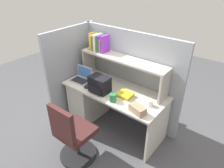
{
  "coord_description": "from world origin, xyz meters",
  "views": [
    {
      "loc": [
        1.6,
        -2.06,
        2.33
      ],
      "look_at": [
        0.0,
        -0.05,
        0.85
      ],
      "focal_mm": 32.51,
      "sensor_mm": 36.0,
      "label": 1
    }
  ],
  "objects_px": {
    "paper_cup": "(150,103)",
    "snack_canister": "(113,98)",
    "laptop": "(82,77)",
    "computer_mouse": "(88,86)",
    "office_chair": "(73,137)",
    "backpack": "(99,85)",
    "tissue_box": "(137,109)"
  },
  "relations": [
    {
      "from": "paper_cup",
      "to": "office_chair",
      "type": "xyz_separation_m",
      "value": [
        -0.65,
        -0.82,
        -0.38
      ]
    },
    {
      "from": "paper_cup",
      "to": "backpack",
      "type": "bearing_deg",
      "value": -169.05
    },
    {
      "from": "tissue_box",
      "to": "snack_canister",
      "type": "bearing_deg",
      "value": -166.16
    },
    {
      "from": "paper_cup",
      "to": "snack_canister",
      "type": "relative_size",
      "value": 0.73
    },
    {
      "from": "backpack",
      "to": "paper_cup",
      "type": "xyz_separation_m",
      "value": [
        0.77,
        0.15,
        -0.07
      ]
    },
    {
      "from": "laptop",
      "to": "paper_cup",
      "type": "relative_size",
      "value": 3.85
    },
    {
      "from": "office_chair",
      "to": "snack_canister",
      "type": "bearing_deg",
      "value": -109.51
    },
    {
      "from": "laptop",
      "to": "tissue_box",
      "type": "relative_size",
      "value": 1.46
    },
    {
      "from": "laptop",
      "to": "paper_cup",
      "type": "xyz_separation_m",
      "value": [
        1.22,
        0.07,
        -0.01
      ]
    },
    {
      "from": "computer_mouse",
      "to": "paper_cup",
      "type": "xyz_separation_m",
      "value": [
        0.99,
        0.17,
        0.03
      ]
    },
    {
      "from": "computer_mouse",
      "to": "office_chair",
      "type": "distance_m",
      "value": 0.81
    },
    {
      "from": "paper_cup",
      "to": "office_chair",
      "type": "relative_size",
      "value": 0.09
    },
    {
      "from": "computer_mouse",
      "to": "tissue_box",
      "type": "height_order",
      "value": "tissue_box"
    },
    {
      "from": "computer_mouse",
      "to": "paper_cup",
      "type": "height_order",
      "value": "paper_cup"
    },
    {
      "from": "backpack",
      "to": "paper_cup",
      "type": "relative_size",
      "value": 3.59
    },
    {
      "from": "laptop",
      "to": "snack_canister",
      "type": "bearing_deg",
      "value": -11.61
    },
    {
      "from": "computer_mouse",
      "to": "snack_canister",
      "type": "height_order",
      "value": "snack_canister"
    },
    {
      "from": "computer_mouse",
      "to": "office_chair",
      "type": "relative_size",
      "value": 0.11
    },
    {
      "from": "computer_mouse",
      "to": "laptop",
      "type": "bearing_deg",
      "value": 146.25
    },
    {
      "from": "backpack",
      "to": "office_chair",
      "type": "height_order",
      "value": "backpack"
    },
    {
      "from": "backpack",
      "to": "computer_mouse",
      "type": "height_order",
      "value": "backpack"
    },
    {
      "from": "backpack",
      "to": "computer_mouse",
      "type": "distance_m",
      "value": 0.25
    },
    {
      "from": "paper_cup",
      "to": "snack_canister",
      "type": "xyz_separation_m",
      "value": [
        -0.45,
        -0.23,
        0.02
      ]
    },
    {
      "from": "backpack",
      "to": "paper_cup",
      "type": "bearing_deg",
      "value": 10.95
    },
    {
      "from": "tissue_box",
      "to": "paper_cup",
      "type": "bearing_deg",
      "value": 92.23
    },
    {
      "from": "laptop",
      "to": "snack_canister",
      "type": "relative_size",
      "value": 2.81
    },
    {
      "from": "tissue_box",
      "to": "snack_canister",
      "type": "height_order",
      "value": "snack_canister"
    },
    {
      "from": "laptop",
      "to": "paper_cup",
      "type": "distance_m",
      "value": 1.22
    },
    {
      "from": "laptop",
      "to": "office_chair",
      "type": "xyz_separation_m",
      "value": [
        0.57,
        -0.75,
        -0.39
      ]
    },
    {
      "from": "laptop",
      "to": "tissue_box",
      "type": "height_order",
      "value": "laptop"
    },
    {
      "from": "paper_cup",
      "to": "office_chair",
      "type": "bearing_deg",
      "value": -128.35
    },
    {
      "from": "laptop",
      "to": "computer_mouse",
      "type": "xyz_separation_m",
      "value": [
        0.23,
        -0.1,
        -0.03
      ]
    }
  ]
}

